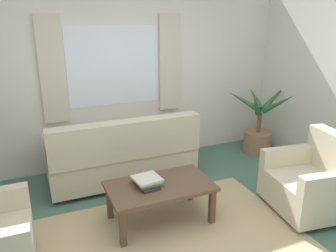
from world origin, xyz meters
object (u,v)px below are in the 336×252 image
(armchair_right, at_px, (314,182))
(potted_plant, at_px, (259,130))
(couch, at_px, (123,156))
(book_stack_on_table, at_px, (147,181))
(coffee_table, at_px, (160,189))

(armchair_right, relative_size, potted_plant, 0.84)
(couch, bearing_deg, book_stack_on_table, 88.51)
(couch, relative_size, potted_plant, 1.69)
(couch, xyz_separation_m, coffee_table, (0.11, -1.05, 0.01))
(couch, height_order, potted_plant, potted_plant)
(armchair_right, distance_m, potted_plant, 1.71)
(couch, xyz_separation_m, armchair_right, (1.79, -1.52, -0.01))
(book_stack_on_table, height_order, potted_plant, potted_plant)
(coffee_table, relative_size, potted_plant, 0.98)
(armchair_right, relative_size, coffee_table, 0.86)
(couch, height_order, book_stack_on_table, couch)
(coffee_table, distance_m, book_stack_on_table, 0.18)
(couch, distance_m, potted_plant, 2.29)
(armchair_right, height_order, book_stack_on_table, armchair_right)
(potted_plant, bearing_deg, coffee_table, -151.93)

